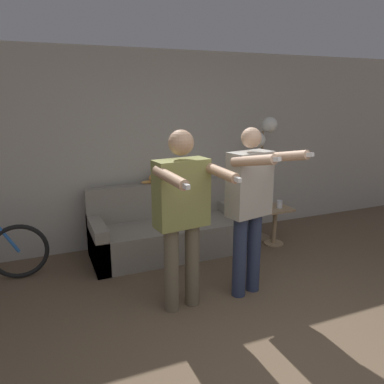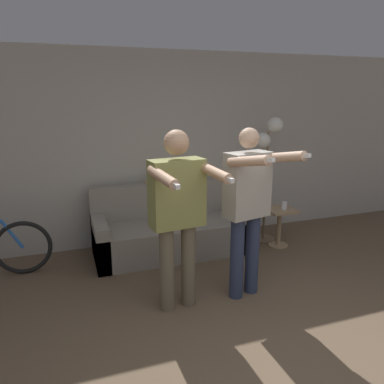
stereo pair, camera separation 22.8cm
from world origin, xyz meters
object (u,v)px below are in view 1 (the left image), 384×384
object	(u,v)px
cup	(280,204)
person_right	(250,201)
floor_lamp	(263,146)
side_table	(275,218)
couch	(168,232)
cat	(162,177)
person_left	(182,208)

from	to	relation	value
cup	person_right	bearing A→B (deg)	-137.55
floor_lamp	side_table	size ratio (longest dim) A/B	3.25
person_right	side_table	size ratio (longest dim) A/B	3.23
couch	side_table	world-z (taller)	couch
side_table	cat	bearing A→B (deg)	157.61
couch	side_table	xyz separation A→B (m)	(1.45, -0.30, 0.09)
person_left	cat	size ratio (longest dim) A/B	3.66
side_table	floor_lamp	bearing A→B (deg)	104.15
cat	floor_lamp	bearing A→B (deg)	-12.95
person_right	cup	distance (m)	1.51
couch	person_left	distance (m)	1.54
cat	couch	bearing A→B (deg)	-94.59
couch	floor_lamp	size ratio (longest dim) A/B	1.14
cup	person_left	bearing A→B (deg)	-151.29
person_left	side_table	bearing A→B (deg)	23.26
couch	side_table	size ratio (longest dim) A/B	3.72
person_left	cup	size ratio (longest dim) A/B	16.64
person_left	person_right	xyz separation A→B (m)	(0.72, -0.00, -0.01)
person_right	floor_lamp	bearing A→B (deg)	40.42
person_left	side_table	distance (m)	2.13
cup	side_table	bearing A→B (deg)	128.39
person_right	floor_lamp	distance (m)	1.66
person_right	cat	world-z (taller)	person_right
person_right	cat	bearing A→B (deg)	90.75
couch	floor_lamp	bearing A→B (deg)	-1.08
person_right	cup	xyz separation A→B (m)	(1.07, 0.98, -0.42)
person_left	cat	bearing A→B (deg)	71.56
couch	side_table	bearing A→B (deg)	-11.76
couch	cup	distance (m)	1.55
cat	floor_lamp	world-z (taller)	floor_lamp
person_right	side_table	xyz separation A→B (m)	(1.04, 1.02, -0.63)
cup	floor_lamp	bearing A→B (deg)	107.86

